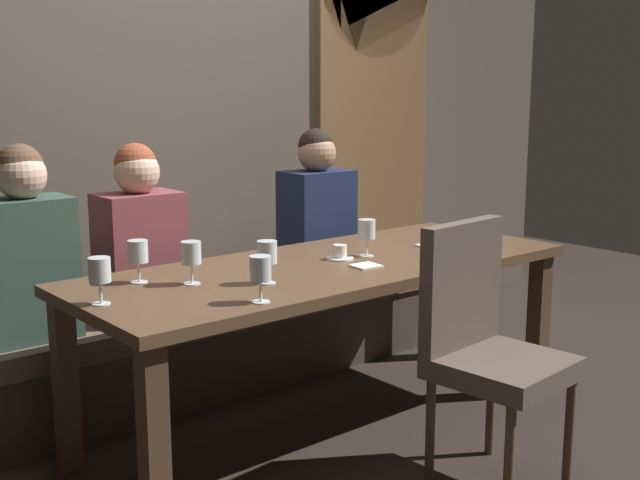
{
  "coord_description": "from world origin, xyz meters",
  "views": [
    {
      "loc": [
        -2.14,
        -2.5,
        1.47
      ],
      "look_at": [
        -0.03,
        0.02,
        0.84
      ],
      "focal_mm": 44.73,
      "sensor_mm": 36.0,
      "label": 1
    }
  ],
  "objects_px": {
    "diner_bearded": "(139,236)",
    "dessert_plate": "(444,244)",
    "diner_far_end": "(317,211)",
    "wine_glass_center_back": "(367,230)",
    "wine_glass_far_left": "(267,254)",
    "fork_on_table": "(467,243)",
    "wine_glass_end_right": "(138,254)",
    "banquette_bench": "(238,339)",
    "wine_glass_far_right": "(260,271)",
    "chair_near_side": "(485,337)",
    "wine_glass_center_front": "(191,255)",
    "wine_glass_near_left": "(99,271)",
    "dining_table": "(329,283)",
    "espresso_cup": "(340,253)",
    "diner_redhead": "(26,248)"
  },
  "relations": [
    {
      "from": "wine_glass_near_left",
      "to": "wine_glass_far_left",
      "type": "bearing_deg",
      "value": -11.88
    },
    {
      "from": "chair_near_side",
      "to": "dessert_plate",
      "type": "height_order",
      "value": "chair_near_side"
    },
    {
      "from": "chair_near_side",
      "to": "fork_on_table",
      "type": "distance_m",
      "value": 0.89
    },
    {
      "from": "wine_glass_far_left",
      "to": "espresso_cup",
      "type": "xyz_separation_m",
      "value": [
        0.5,
        0.15,
        -0.09
      ]
    },
    {
      "from": "chair_near_side",
      "to": "wine_glass_far_right",
      "type": "distance_m",
      "value": 0.88
    },
    {
      "from": "wine_glass_center_back",
      "to": "dessert_plate",
      "type": "xyz_separation_m",
      "value": [
        0.42,
        -0.08,
        -0.1
      ]
    },
    {
      "from": "wine_glass_end_right",
      "to": "wine_glass_center_back",
      "type": "distance_m",
      "value": 1.01
    },
    {
      "from": "banquette_bench",
      "to": "wine_glass_near_left",
      "type": "relative_size",
      "value": 15.24
    },
    {
      "from": "banquette_bench",
      "to": "wine_glass_end_right",
      "type": "height_order",
      "value": "wine_glass_end_right"
    },
    {
      "from": "banquette_bench",
      "to": "dessert_plate",
      "type": "height_order",
      "value": "dessert_plate"
    },
    {
      "from": "banquette_bench",
      "to": "dining_table",
      "type": "bearing_deg",
      "value": -90.0
    },
    {
      "from": "chair_near_side",
      "to": "diner_bearded",
      "type": "relative_size",
      "value": 1.25
    },
    {
      "from": "fork_on_table",
      "to": "wine_glass_center_front",
      "type": "bearing_deg",
      "value": -177.94
    },
    {
      "from": "diner_far_end",
      "to": "wine_glass_far_right",
      "type": "relative_size",
      "value": 4.96
    },
    {
      "from": "dining_table",
      "to": "wine_glass_far_left",
      "type": "bearing_deg",
      "value": -163.1
    },
    {
      "from": "wine_glass_center_back",
      "to": "wine_glass_near_left",
      "type": "height_order",
      "value": "same"
    },
    {
      "from": "wine_glass_end_right",
      "to": "wine_glass_far_right",
      "type": "height_order",
      "value": "same"
    },
    {
      "from": "diner_bearded",
      "to": "fork_on_table",
      "type": "relative_size",
      "value": 4.61
    },
    {
      "from": "wine_glass_near_left",
      "to": "wine_glass_far_left",
      "type": "height_order",
      "value": "same"
    },
    {
      "from": "diner_bearded",
      "to": "dessert_plate",
      "type": "height_order",
      "value": "diner_bearded"
    },
    {
      "from": "wine_glass_near_left",
      "to": "fork_on_table",
      "type": "bearing_deg",
      "value": -3.54
    },
    {
      "from": "chair_near_side",
      "to": "wine_glass_far_left",
      "type": "xyz_separation_m",
      "value": [
        -0.56,
        0.6,
        0.29
      ]
    },
    {
      "from": "diner_bearded",
      "to": "diner_far_end",
      "type": "xyz_separation_m",
      "value": [
        1.03,
        0.0,
        0.01
      ]
    },
    {
      "from": "wine_glass_far_left",
      "to": "wine_glass_far_right",
      "type": "relative_size",
      "value": 1.0
    },
    {
      "from": "wine_glass_center_front",
      "to": "espresso_cup",
      "type": "height_order",
      "value": "wine_glass_center_front"
    },
    {
      "from": "banquette_bench",
      "to": "wine_glass_center_back",
      "type": "distance_m",
      "value": 0.97
    },
    {
      "from": "dining_table",
      "to": "espresso_cup",
      "type": "distance_m",
      "value": 0.14
    },
    {
      "from": "wine_glass_center_front",
      "to": "espresso_cup",
      "type": "distance_m",
      "value": 0.73
    },
    {
      "from": "banquette_bench",
      "to": "fork_on_table",
      "type": "xyz_separation_m",
      "value": [
        0.77,
        -0.81,
        0.51
      ]
    },
    {
      "from": "diner_far_end",
      "to": "diner_redhead",
      "type": "bearing_deg",
      "value": 179.44
    },
    {
      "from": "banquette_bench",
      "to": "wine_glass_near_left",
      "type": "xyz_separation_m",
      "value": [
        -1.02,
        -0.7,
        0.63
      ]
    },
    {
      "from": "wine_glass_near_left",
      "to": "diner_far_end",
      "type": "bearing_deg",
      "value": 23.86
    },
    {
      "from": "chair_near_side",
      "to": "wine_glass_far_right",
      "type": "relative_size",
      "value": 5.98
    },
    {
      "from": "diner_bearded",
      "to": "wine_glass_center_front",
      "type": "distance_m",
      "value": 0.64
    },
    {
      "from": "wine_glass_end_right",
      "to": "dessert_plate",
      "type": "bearing_deg",
      "value": -11.35
    },
    {
      "from": "wine_glass_end_right",
      "to": "diner_bearded",
      "type": "bearing_deg",
      "value": 62.2
    },
    {
      "from": "dining_table",
      "to": "diner_redhead",
      "type": "distance_m",
      "value": 1.25
    },
    {
      "from": "banquette_bench",
      "to": "wine_glass_near_left",
      "type": "distance_m",
      "value": 1.39
    },
    {
      "from": "chair_near_side",
      "to": "dessert_plate",
      "type": "xyz_separation_m",
      "value": [
        0.49,
        0.64,
        0.2
      ]
    },
    {
      "from": "wine_glass_center_back",
      "to": "wine_glass_far_left",
      "type": "distance_m",
      "value": 0.64
    },
    {
      "from": "banquette_bench",
      "to": "wine_glass_far_right",
      "type": "relative_size",
      "value": 15.24
    },
    {
      "from": "diner_far_end",
      "to": "wine_glass_center_back",
      "type": "distance_m",
      "value": 0.74
    },
    {
      "from": "wine_glass_center_back",
      "to": "fork_on_table",
      "type": "distance_m",
      "value": 0.58
    },
    {
      "from": "wine_glass_near_left",
      "to": "dessert_plate",
      "type": "xyz_separation_m",
      "value": [
        1.66,
        -0.09,
        -0.1
      ]
    },
    {
      "from": "chair_near_side",
      "to": "espresso_cup",
      "type": "height_order",
      "value": "chair_near_side"
    },
    {
      "from": "dining_table",
      "to": "diner_bearded",
      "type": "relative_size",
      "value": 2.81
    },
    {
      "from": "wine_glass_far_left",
      "to": "fork_on_table",
      "type": "height_order",
      "value": "wine_glass_far_left"
    },
    {
      "from": "dining_table",
      "to": "diner_far_end",
      "type": "xyz_separation_m",
      "value": [
        0.5,
        0.68,
        0.18
      ]
    },
    {
      "from": "chair_near_side",
      "to": "wine_glass_center_front",
      "type": "height_order",
      "value": "chair_near_side"
    },
    {
      "from": "diner_far_end",
      "to": "wine_glass_center_back",
      "type": "xyz_separation_m",
      "value": [
        -0.28,
        -0.68,
        0.02
      ]
    }
  ]
}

